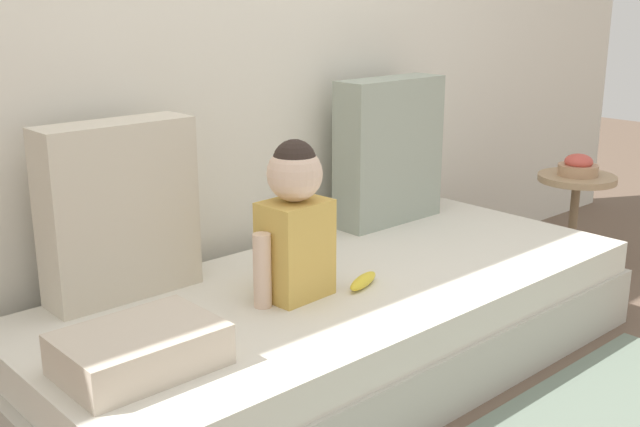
# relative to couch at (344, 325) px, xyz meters

# --- Properties ---
(ground_plane) EXTENTS (12.00, 12.00, 0.00)m
(ground_plane) POSITION_rel_couch_xyz_m (0.00, 0.00, -0.17)
(ground_plane) COLOR brown
(couch) EXTENTS (2.25, 0.95, 0.34)m
(couch) POSITION_rel_couch_xyz_m (0.00, 0.00, 0.00)
(couch) COLOR beige
(couch) RESTS_ON ground
(throw_pillow_left) EXTENTS (0.49, 0.16, 0.56)m
(throw_pillow_left) POSITION_rel_couch_xyz_m (-0.62, 0.37, 0.45)
(throw_pillow_left) COLOR beige
(throw_pillow_left) RESTS_ON couch
(throw_pillow_right) EXTENTS (0.50, 0.16, 0.60)m
(throw_pillow_right) POSITION_rel_couch_xyz_m (0.62, 0.37, 0.47)
(throw_pillow_right) COLOR #99A393
(throw_pillow_right) RESTS_ON couch
(toddler) EXTENTS (0.32, 0.17, 0.51)m
(toddler) POSITION_rel_couch_xyz_m (-0.22, -0.01, 0.43)
(toddler) COLOR gold
(toddler) RESTS_ON couch
(banana) EXTENTS (0.18, 0.10, 0.04)m
(banana) POSITION_rel_couch_xyz_m (-0.01, -0.10, 0.19)
(banana) COLOR yellow
(banana) RESTS_ON couch
(folded_blanket) EXTENTS (0.40, 0.28, 0.11)m
(folded_blanket) POSITION_rel_couch_xyz_m (-0.84, -0.12, 0.23)
(folded_blanket) COLOR beige
(folded_blanket) RESTS_ON couch
(side_table) EXTENTS (0.36, 0.36, 0.46)m
(side_table) POSITION_rel_couch_xyz_m (1.51, 0.01, 0.18)
(side_table) COLOR tan
(side_table) RESTS_ON ground
(fruit_bowl) EXTENTS (0.18, 0.18, 0.10)m
(fruit_bowl) POSITION_rel_couch_xyz_m (1.51, 0.01, 0.33)
(fruit_bowl) COLOR tan
(fruit_bowl) RESTS_ON side_table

